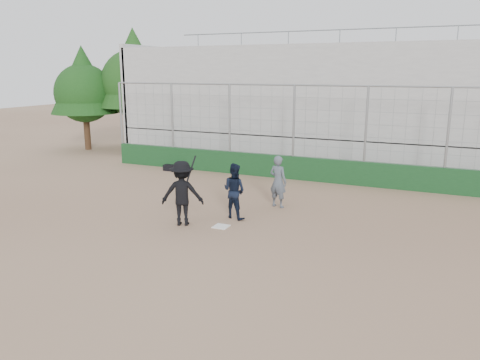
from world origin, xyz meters
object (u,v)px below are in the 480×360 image
at_px(equipment_bag, 170,168).
at_px(umpire, 278,184).
at_px(batter_at_plate, 182,193).
at_px(catcher_crouched, 234,200).

bearing_deg(equipment_bag, umpire, -28.55).
xyz_separation_m(batter_at_plate, equipment_bag, (-4.58, 6.54, -0.85)).
bearing_deg(batter_at_plate, catcher_crouched, 46.02).
distance_m(batter_at_plate, umpire, 3.58).
xyz_separation_m(batter_at_plate, umpire, (2.01, 2.96, -0.18)).
relative_size(batter_at_plate, umpire, 1.30).
relative_size(catcher_crouched, umpire, 0.74).
height_order(catcher_crouched, equipment_bag, catcher_crouched).
height_order(batter_at_plate, catcher_crouched, batter_at_plate).
height_order(batter_at_plate, umpire, batter_at_plate).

